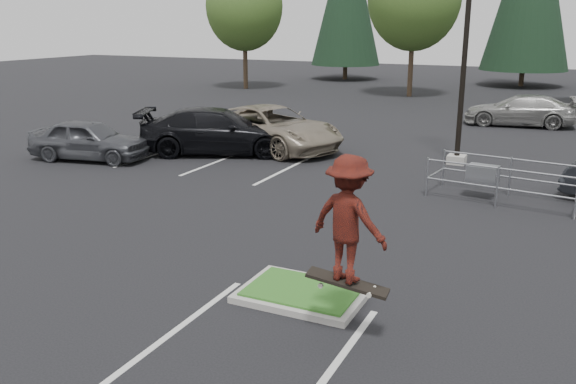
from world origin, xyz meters
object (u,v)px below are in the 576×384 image
at_px(decid_a, 244,9).
at_px(car_far_silver, 521,110).
at_px(light_pole, 467,28).
at_px(decid_b, 414,0).
at_px(car_l_black, 215,131).
at_px(car_l_grey, 88,140).
at_px(cart_corral, 488,174).
at_px(skateboarder, 349,220).
at_px(car_l_tan, 271,128).

height_order(decid_a, car_far_silver, decid_a).
relative_size(light_pole, car_far_silver, 2.02).
distance_m(decid_b, car_far_silver, 13.12).
xyz_separation_m(decid_a, decid_b, (12.00, 0.50, 0.46)).
distance_m(car_l_black, car_l_grey, 4.52).
relative_size(cart_corral, car_l_black, 0.70).
height_order(skateboarder, car_far_silver, skateboarder).
xyz_separation_m(cart_corral, car_far_silver, (-0.37, 13.36, 0.03)).
distance_m(skateboarder, car_l_black, 14.28).
bearing_deg(decid_a, car_l_black, -63.61).
distance_m(light_pole, decid_a, 25.86).
height_order(car_l_tan, car_l_black, car_l_black).
bearing_deg(car_l_black, decid_b, -29.51).
bearing_deg(light_pole, cart_corral, -68.85).
xyz_separation_m(light_pole, car_far_silver, (1.19, 9.33, -3.83)).
height_order(decid_a, cart_corral, decid_a).
distance_m(decid_b, cart_corral, 24.55).
bearing_deg(skateboarder, car_l_grey, -18.78).
distance_m(decid_b, skateboarder, 32.61).
bearing_deg(cart_corral, car_l_tan, 165.27).
distance_m(car_l_black, car_far_silver, 15.01).
xyz_separation_m(decid_a, skateboarder, (19.21, -31.03, -3.64)).
xyz_separation_m(skateboarder, car_l_grey, (-12.70, 8.00, -1.22)).
height_order(light_pole, car_far_silver, light_pole).
height_order(cart_corral, car_l_tan, car_l_tan).
xyz_separation_m(light_pole, car_l_black, (-8.50, -2.14, -3.71)).
relative_size(car_l_grey, car_far_silver, 0.85).
bearing_deg(decid_a, car_l_tan, -58.16).
bearing_deg(skateboarder, car_l_tan, -44.94).
distance_m(decid_a, skateboarder, 36.68).
relative_size(decid_b, car_l_black, 1.66).
distance_m(cart_corral, car_far_silver, 13.36).
bearing_deg(car_l_tan, car_l_grey, 151.25).
xyz_separation_m(decid_b, skateboarder, (7.21, -31.53, -4.10)).
distance_m(decid_a, car_far_silver, 22.08).
xyz_separation_m(car_l_tan, car_l_grey, (-5.00, -4.50, -0.11)).
xyz_separation_m(light_pole, car_l_grey, (-12.00, -5.00, -3.84)).
bearing_deg(car_far_silver, car_l_tan, -46.54).
height_order(cart_corral, car_l_grey, car_l_grey).
height_order(car_l_grey, car_far_silver, car_far_silver).
bearing_deg(decid_a, decid_b, 2.39).
bearing_deg(car_l_grey, skateboarder, -133.43).
relative_size(skateboarder, car_l_tan, 0.36).
height_order(light_pole, decid_b, light_pole).
xyz_separation_m(light_pole, decid_b, (-6.51, 18.53, 1.48)).
bearing_deg(car_l_grey, car_l_black, -61.95).
xyz_separation_m(decid_a, car_l_grey, (6.51, -23.03, -4.86)).
distance_m(decid_b, car_l_tan, 19.74).
bearing_deg(car_l_grey, car_far_silver, -53.85).
height_order(car_l_tan, car_l_grey, car_l_tan).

